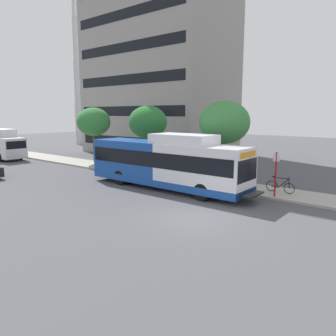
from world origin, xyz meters
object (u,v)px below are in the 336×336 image
(bus_stop_sign_pole, at_px, (276,171))
(box_truck_background, at_px, (0,143))
(street_tree_mid_block, at_px, (148,122))
(transit_bus, at_px, (166,163))
(street_tree_near_stop, at_px, (224,123))
(bicycle_parked, at_px, (280,186))
(street_tree_far_block, at_px, (94,122))

(bus_stop_sign_pole, relative_size, box_truck_background, 0.37)
(street_tree_mid_block, relative_size, box_truck_background, 0.77)
(transit_bus, relative_size, bus_stop_sign_pole, 4.71)
(street_tree_mid_block, bearing_deg, street_tree_near_stop, -88.66)
(bus_stop_sign_pole, xyz_separation_m, street_tree_near_stop, (2.19, 4.66, 2.63))
(box_truck_background, bearing_deg, bicycle_parked, -83.39)
(transit_bus, height_order, box_truck_background, transit_bus)
(transit_bus, bearing_deg, street_tree_near_stop, -25.03)
(street_tree_mid_block, bearing_deg, bus_stop_sign_pole, -99.72)
(bicycle_parked, relative_size, street_tree_far_block, 0.33)
(bicycle_parked, relative_size, box_truck_background, 0.25)
(transit_bus, height_order, street_tree_near_stop, street_tree_near_stop)
(street_tree_near_stop, relative_size, street_tree_far_block, 1.06)
(bus_stop_sign_pole, distance_m, street_tree_mid_block, 12.23)
(transit_bus, height_order, street_tree_far_block, street_tree_far_block)
(street_tree_near_stop, bearing_deg, box_truck_background, 100.11)
(bus_stop_sign_pole, xyz_separation_m, street_tree_mid_block, (2.02, 11.79, 2.53))
(transit_bus, xyz_separation_m, street_tree_mid_block, (3.94, 5.21, 2.48))
(transit_bus, xyz_separation_m, street_tree_far_block, (4.07, 12.55, 2.39))
(street_tree_far_block, relative_size, box_truck_background, 0.77)
(street_tree_far_block, bearing_deg, box_truck_background, 112.66)
(street_tree_near_stop, xyz_separation_m, box_truck_background, (-4.47, 25.08, -2.54))
(box_truck_background, bearing_deg, street_tree_far_block, -67.34)
(street_tree_near_stop, bearing_deg, bicycle_parked, -102.83)
(street_tree_mid_block, distance_m, box_truck_background, 18.62)
(bicycle_parked, bearing_deg, bus_stop_sign_pole, -175.09)
(bicycle_parked, bearing_deg, street_tree_mid_block, 85.73)
(transit_bus, distance_m, street_tree_near_stop, 5.22)
(street_tree_near_stop, xyz_separation_m, street_tree_mid_block, (-0.17, 7.13, -0.10))
(bus_stop_sign_pole, relative_size, street_tree_near_stop, 0.46)
(transit_bus, bearing_deg, bus_stop_sign_pole, -73.72)
(street_tree_mid_block, xyz_separation_m, box_truck_background, (-4.30, 17.95, -2.44))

